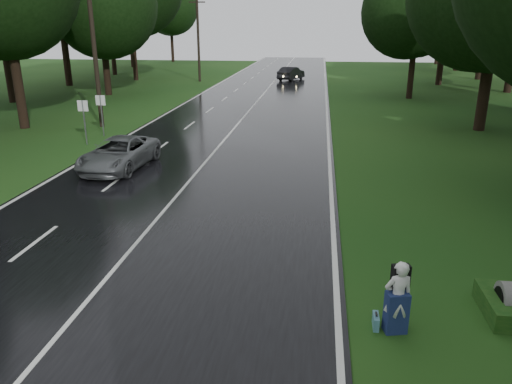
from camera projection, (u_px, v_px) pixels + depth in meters
ground at (103, 284)px, 12.27m from camera, size 160.00×160.00×0.00m
road at (236, 127)px, 31.03m from camera, size 12.00×140.00×0.04m
lane_center at (236, 126)px, 31.03m from camera, size 0.12×140.00×0.01m
grey_car at (119, 153)px, 21.82m from camera, size 2.58×5.03×1.36m
far_car at (291, 73)px, 56.99m from camera, size 3.09×4.85×1.51m
hitchhiker at (398, 299)px, 10.15m from camera, size 0.67×0.63×1.64m
suitcase at (376, 321)px, 10.47m from camera, size 0.13×0.42×0.29m
utility_pole_mid at (102, 127)px, 31.25m from camera, size 1.80×0.28×9.32m
utility_pole_far at (200, 81)px, 56.12m from camera, size 1.80×0.28×9.45m
road_sign_a at (87, 145)px, 26.51m from camera, size 0.57×0.10×2.39m
road_sign_b at (104, 136)px, 28.56m from camera, size 0.57×0.10×2.36m
tree_left_d at (25, 128)px, 30.82m from camera, size 9.94×9.94×15.53m
tree_left_e at (109, 95)px, 45.42m from camera, size 8.38×8.38×13.09m
tree_left_f at (136, 80)px, 57.43m from camera, size 11.68×11.68×18.25m
tree_right_d at (479, 130)px, 30.21m from camera, size 8.77×8.77×13.70m
tree_right_e at (409, 98)px, 43.20m from camera, size 8.12×8.12×12.69m
tree_right_f at (438, 85)px, 52.91m from camera, size 8.19×8.19×12.80m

